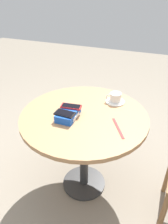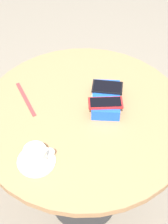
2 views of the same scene
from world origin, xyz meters
name	(u,v)px [view 2 (image 2 of 2)]	position (x,y,z in m)	size (l,w,h in m)	color
ground_plane	(84,200)	(0.00, 0.00, 0.00)	(8.00, 8.00, 0.00)	gray
round_table	(84,132)	(0.00, 0.00, 0.60)	(0.90, 0.90, 0.72)	#2D2D2D
phone_box	(106,100)	(-0.07, 0.09, 0.74)	(0.19, 0.12, 0.05)	blue
phone_black	(107,87)	(-0.12, 0.09, 0.78)	(0.08, 0.13, 0.01)	black
phone_red	(106,103)	(-0.02, 0.09, 0.78)	(0.08, 0.15, 0.01)	red
saucer	(36,161)	(0.25, -0.16, 0.72)	(0.15, 0.15, 0.01)	silver
coffee_cup	(36,155)	(0.25, -0.16, 0.76)	(0.09, 0.11, 0.07)	silver
lanyard_strap	(26,99)	(-0.07, -0.26, 0.72)	(0.22, 0.02, 0.00)	red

